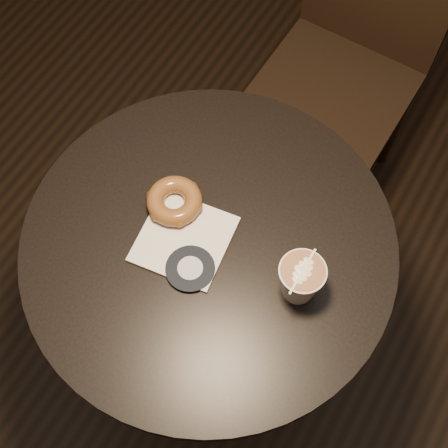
% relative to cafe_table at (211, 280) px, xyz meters
% --- Properties ---
extents(cafe_table, '(0.70, 0.70, 0.75)m').
position_rel_cafe_table_xyz_m(cafe_table, '(0.00, 0.00, 0.00)').
color(cafe_table, black).
rests_on(cafe_table, ground).
extents(chair, '(0.40, 0.40, 0.99)m').
position_rel_cafe_table_xyz_m(chair, '(-0.02, 0.77, 0.00)').
color(chair, black).
rests_on(chair, ground).
extents(pastry_bag, '(0.18, 0.18, 0.01)m').
position_rel_cafe_table_xyz_m(pastry_bag, '(-0.04, -0.02, 0.20)').
color(pastry_bag, white).
rests_on(pastry_bag, cafe_table).
extents(doughnut, '(0.10, 0.10, 0.03)m').
position_rel_cafe_table_xyz_m(doughnut, '(-0.09, 0.03, 0.22)').
color(doughnut, brown).
rests_on(doughnut, pastry_bag).
extents(latte_cup, '(0.08, 0.08, 0.09)m').
position_rel_cafe_table_xyz_m(latte_cup, '(0.18, -0.00, 0.25)').
color(latte_cup, white).
rests_on(latte_cup, cafe_table).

